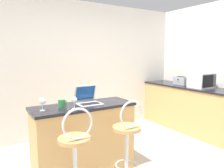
{
  "coord_description": "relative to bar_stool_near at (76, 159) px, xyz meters",
  "views": [
    {
      "loc": [
        -1.61,
        -1.82,
        1.58
      ],
      "look_at": [
        0.48,
        1.6,
        1.04
      ],
      "focal_mm": 35.0,
      "sensor_mm": 36.0,
      "label": 1
    }
  ],
  "objects": [
    {
      "name": "laptop",
      "position": [
        0.41,
        0.57,
        0.49
      ],
      "size": [
        0.3,
        0.3,
        0.24
      ],
      "color": "silver",
      "rests_on": "breakfast_bar"
    },
    {
      "name": "counter_right",
      "position": [
        2.91,
        0.65,
        -0.04
      ],
      "size": [
        0.64,
        2.73,
        0.94
      ],
      "color": "tan",
      "rests_on": "ground_plane"
    },
    {
      "name": "bar_stool_near",
      "position": [
        0.0,
        0.0,
        0.0
      ],
      "size": [
        0.4,
        0.4,
        1.06
      ],
      "color": "silver",
      "rests_on": "ground_plane"
    },
    {
      "name": "microwave",
      "position": [
        2.9,
        0.67,
        0.57
      ],
      "size": [
        0.44,
        0.35,
        0.29
      ],
      "color": "white",
      "rests_on": "counter_right"
    },
    {
      "name": "bar_stool_far",
      "position": [
        0.66,
        0.0,
        0.0
      ],
      "size": [
        0.4,
        0.4,
        1.06
      ],
      "color": "silver",
      "rests_on": "ground_plane"
    },
    {
      "name": "wine_glass_tall",
      "position": [
        -0.19,
        0.49,
        0.54
      ],
      "size": [
        0.08,
        0.08,
        0.15
      ],
      "color": "silver",
      "rests_on": "breakfast_bar"
    },
    {
      "name": "wine_glass_short",
      "position": [
        0.14,
        0.37,
        0.53
      ],
      "size": [
        0.07,
        0.07,
        0.15
      ],
      "color": "silver",
      "rests_on": "breakfast_bar"
    },
    {
      "name": "mug_green",
      "position": [
        0.05,
        0.54,
        0.48
      ],
      "size": [
        0.1,
        0.08,
        0.1
      ],
      "color": "#338447",
      "rests_on": "breakfast_bar"
    },
    {
      "name": "toaster",
      "position": [
        2.91,
        1.18,
        0.51
      ],
      "size": [
        0.2,
        0.31,
        0.17
      ],
      "color": "#9EA3A8",
      "rests_on": "counter_right"
    },
    {
      "name": "wall_back",
      "position": [
        0.82,
        2.03,
        0.79
      ],
      "size": [
        12.0,
        0.06,
        2.6
      ],
      "color": "silver",
      "rests_on": "ground_plane"
    },
    {
      "name": "breakfast_bar",
      "position": [
        0.33,
        0.52,
        -0.04
      ],
      "size": [
        1.32,
        0.5,
        0.94
      ],
      "color": "tan",
      "rests_on": "ground_plane"
    }
  ]
}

